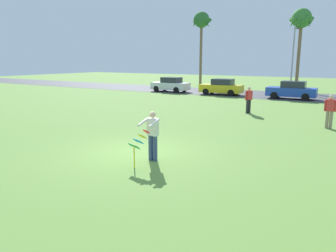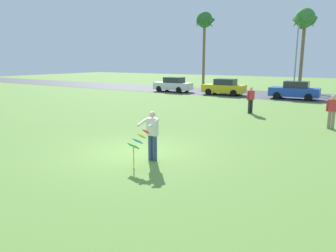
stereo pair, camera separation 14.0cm
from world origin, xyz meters
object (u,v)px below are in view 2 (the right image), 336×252
at_px(parked_car_yellow, 224,87).
at_px(palm_tree_right_near, 305,22).
at_px(kite_held, 138,143).
at_px(streetlight_pole, 297,55).
at_px(person_kite_flyer, 152,134).
at_px(palm_tree_left_near, 205,23).
at_px(person_walker_near, 332,111).
at_px(person_walker_far, 251,99).
at_px(parked_car_blue, 295,91).
at_px(parked_car_white, 173,85).

relative_size(parked_car_yellow, palm_tree_right_near, 0.48).
height_order(kite_held, streetlight_pole, streetlight_pole).
height_order(person_kite_flyer, palm_tree_left_near, palm_tree_left_near).
bearing_deg(kite_held, person_walker_near, 64.61).
height_order(person_walker_near, person_walker_far, same).
bearing_deg(parked_car_blue, person_walker_near, -71.41).
height_order(streetlight_pole, person_walker_far, streetlight_pole).
xyz_separation_m(parked_car_yellow, person_walker_near, (10.80, -12.20, 0.16)).
relative_size(person_kite_flyer, kite_held, 1.44).
relative_size(parked_car_yellow, person_walker_near, 2.46).
bearing_deg(person_walker_far, parked_car_blue, 84.82).
bearing_deg(person_kite_flyer, palm_tree_left_near, 113.01).
bearing_deg(person_walker_far, parked_car_yellow, 121.00).
height_order(person_kite_flyer, kite_held, person_kite_flyer).
relative_size(parked_car_white, person_walker_far, 2.46).
relative_size(streetlight_pole, person_walker_near, 4.05).
relative_size(parked_car_blue, person_walker_near, 2.46).
bearing_deg(person_kite_flyer, parked_car_white, 119.58).
height_order(parked_car_yellow, palm_tree_left_near, palm_tree_left_near).
bearing_deg(person_walker_near, palm_tree_right_near, 104.11).
bearing_deg(parked_car_yellow, palm_tree_right_near, 56.17).
xyz_separation_m(palm_tree_left_near, person_walker_near, (18.00, -22.27, -7.31)).
bearing_deg(parked_car_blue, person_kite_flyer, -91.54).
relative_size(palm_tree_right_near, streetlight_pole, 1.28).
distance_m(parked_car_white, person_walker_near, 20.73).
xyz_separation_m(person_kite_flyer, kite_held, (-0.02, -0.79, -0.13)).
height_order(parked_car_yellow, palm_tree_right_near, palm_tree_right_near).
xyz_separation_m(kite_held, person_walker_near, (4.69, 9.89, 0.11)).
height_order(person_kite_flyer, parked_car_yellow, person_kite_flyer).
xyz_separation_m(person_kite_flyer, person_walker_near, (4.68, 9.10, -0.02)).
bearing_deg(parked_car_blue, kite_held, -91.53).
relative_size(parked_car_blue, palm_tree_left_near, 0.44).
bearing_deg(parked_car_white, parked_car_yellow, 0.02).
bearing_deg(person_walker_far, palm_tree_right_near, 90.62).
xyz_separation_m(person_kite_flyer, parked_car_blue, (0.57, 21.30, -0.18)).
bearing_deg(parked_car_white, palm_tree_left_near, 96.99).
bearing_deg(kite_held, parked_car_blue, 88.47).
bearing_deg(kite_held, streetlight_pole, 91.61).
height_order(kite_held, palm_tree_right_near, palm_tree_right_near).
bearing_deg(streetlight_pole, kite_held, -88.39).
distance_m(parked_car_blue, person_walker_far, 9.72).
xyz_separation_m(parked_car_blue, person_walker_near, (4.10, -12.20, 0.16)).
relative_size(kite_held, parked_car_blue, 0.28).
xyz_separation_m(parked_car_white, parked_car_blue, (12.66, 0.00, 0.00)).
relative_size(parked_car_yellow, person_walker_far, 2.46).
height_order(kite_held, person_walker_near, person_walker_near).
bearing_deg(palm_tree_right_near, parked_car_blue, -82.72).
distance_m(parked_car_yellow, streetlight_pole, 9.46).
bearing_deg(person_walker_near, streetlight_pole, 105.91).
xyz_separation_m(parked_car_white, streetlight_pole, (11.25, 7.16, 3.22)).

